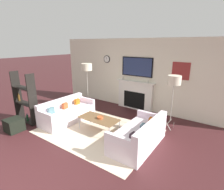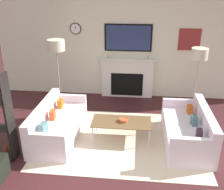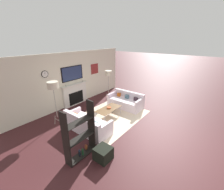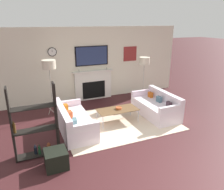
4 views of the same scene
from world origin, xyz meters
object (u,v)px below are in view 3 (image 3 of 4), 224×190
(coffee_table, at_px, (109,109))
(floor_lamp_left, at_px, (53,86))
(decorative_bowl, at_px, (109,107))
(floor_lamp_right, at_px, (108,73))
(shelf_unit, at_px, (80,135))
(couch_right, at_px, (126,102))
(ottoman, at_px, (103,154))
(couch_left, at_px, (87,125))

(coffee_table, relative_size, floor_lamp_left, 0.68)
(floor_lamp_left, bearing_deg, decorative_bowl, -38.02)
(floor_lamp_right, xyz_separation_m, shelf_unit, (-4.04, -2.22, -0.76))
(couch_right, distance_m, ottoman, 3.68)
(couch_right, bearing_deg, coffee_table, 178.38)
(shelf_unit, bearing_deg, coffee_table, 19.92)
(couch_right, distance_m, coffee_table, 1.34)
(shelf_unit, xyz_separation_m, ottoman, (0.31, -0.60, -0.54))
(couch_left, height_order, decorative_bowl, couch_left)
(couch_left, distance_m, floor_lamp_right, 3.56)
(floor_lamp_left, distance_m, shelf_unit, 2.48)
(couch_left, relative_size, floor_lamp_right, 1.12)
(couch_left, xyz_separation_m, ottoman, (-0.71, -1.42, -0.07))
(couch_left, bearing_deg, floor_lamp_left, 103.53)
(floor_lamp_left, bearing_deg, couch_right, -24.87)
(couch_right, height_order, shelf_unit, shelf_unit)
(decorative_bowl, height_order, floor_lamp_left, floor_lamp_left)
(floor_lamp_left, height_order, floor_lamp_right, floor_lamp_left)
(couch_right, xyz_separation_m, shelf_unit, (-3.70, -0.82, 0.45))
(couch_left, relative_size, floor_lamp_left, 1.04)
(decorative_bowl, xyz_separation_m, shelf_unit, (-2.41, -0.87, 0.29))
(coffee_table, distance_m, ottoman, 2.52)
(couch_left, relative_size, ottoman, 4.10)
(couch_left, relative_size, coffee_table, 1.53)
(decorative_bowl, bearing_deg, ottoman, -145.04)
(floor_lamp_right, distance_m, shelf_unit, 4.68)
(floor_lamp_left, bearing_deg, floor_lamp_right, 0.00)
(couch_right, distance_m, shelf_unit, 3.82)
(coffee_table, distance_m, shelf_unit, 2.54)
(couch_right, relative_size, floor_lamp_left, 0.96)
(couch_right, bearing_deg, couch_left, -180.00)
(decorative_bowl, bearing_deg, couch_right, -2.26)
(floor_lamp_left, bearing_deg, couch_left, -76.47)
(couch_left, xyz_separation_m, coffee_table, (1.35, 0.04, 0.12))
(ottoman, bearing_deg, shelf_unit, 117.29)
(couch_left, bearing_deg, shelf_unit, -141.09)
(ottoman, bearing_deg, couch_right, 22.63)
(ottoman, bearing_deg, floor_lamp_left, 82.56)
(couch_right, height_order, ottoman, couch_right)
(floor_lamp_right, bearing_deg, decorative_bowl, -140.45)
(couch_left, height_order, coffee_table, couch_left)
(couch_left, distance_m, coffee_table, 1.36)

